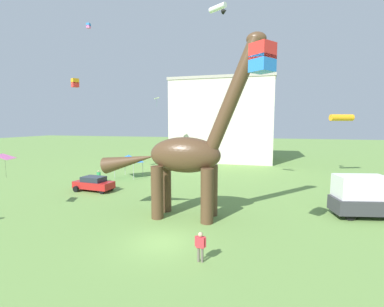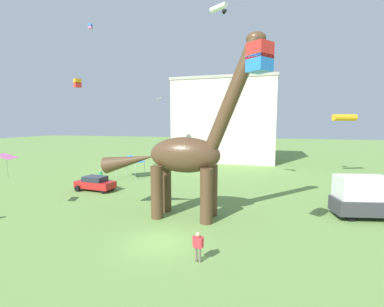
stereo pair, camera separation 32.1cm
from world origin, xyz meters
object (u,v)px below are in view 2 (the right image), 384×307
Objects in this scene: kite_drifting at (77,83)px; kite_high_left at (260,57)px; kite_mid_center at (90,26)px; kite_near_high at (7,157)px; parked_sedan_left at (95,183)px; person_far_spectator at (198,244)px; dinosaur_sculpture at (184,155)px; kite_far_left at (220,8)px; kite_high_right at (159,98)px; person_vendor_side at (101,175)px; kite_trailing at (343,118)px; festival_canopy_tent at (131,158)px; parked_box_truck at (372,197)px.

kite_drifting reaches higher than kite_high_left.
kite_near_high is at bearing -95.09° from kite_mid_center.
person_far_spectator reaches higher than parked_sedan_left.
dinosaur_sculpture is 7.17× the size of kite_far_left.
kite_high_right is 31.62m from kite_high_left.
person_vendor_side is (-13.53, 8.89, -3.90)m from dinosaur_sculpture.
kite_far_left is (-1.31, 12.77, 16.63)m from person_far_spectator.
person_vendor_side is 0.79× the size of kite_far_left.
person_vendor_side is 16.80m from kite_mid_center.
kite_high_left is at bearing -35.96° from kite_mid_center.
kite_trailing is 29.41m from kite_high_left.
kite_mid_center reaches higher than festival_canopy_tent.
kite_trailing is 33.15m from kite_mid_center.
kite_mid_center is 0.27× the size of kite_far_left.
festival_canopy_tent is 1.71× the size of kite_far_left.
person_far_spectator is at bearing -96.39° from dinosaur_sculpture.
parked_box_truck is 31.32m from kite_high_right.
dinosaur_sculpture is at bearing 12.34° from kite_near_high.
kite_mid_center reaches higher than person_vendor_side.
kite_trailing is 2.53× the size of kite_high_left.
kite_near_high is at bearing -178.50° from parked_box_truck.
kite_far_left is 1.00× the size of kite_near_high.
person_far_spectator is 0.87× the size of kite_far_left.
kite_near_high is 20.35m from kite_high_left.
kite_trailing is 22.63m from kite_far_left.
dinosaur_sculpture is 24.15m from kite_high_right.
dinosaur_sculpture is 11.84× the size of kite_drifting.
person_far_spectator is (-10.88, -9.81, -0.68)m from parked_box_truck.
kite_high_left is (18.40, -13.35, -7.48)m from kite_mid_center.
person_vendor_side is at bearing 170.63° from kite_far_left.
kite_high_right is at bearing 121.12° from kite_high_left.
festival_canopy_tent is at bearing 173.00° from person_far_spectator.
festival_canopy_tent is at bearing 77.26° from kite_mid_center.
kite_mid_center is (-12.78, 7.01, 12.78)m from dinosaur_sculpture.
person_vendor_side is 2.92× the size of kite_mid_center.
kite_drifting is at bearing -172.37° from festival_canopy_tent.
kite_mid_center is (-15.57, 13.37, 16.59)m from person_far_spectator.
kite_mid_center is at bearing -102.74° from festival_canopy_tent.
dinosaur_sculpture reaches higher than festival_canopy_tent.
dinosaur_sculpture reaches higher than kite_high_left.
festival_canopy_tent is at bearing 102.04° from dinosaur_sculpture.
person_far_spectator is 9.54m from kite_high_left.
kite_high_right is at bearing 81.41° from kite_mid_center.
person_far_spectator is 21.01m from kite_far_left.
kite_drifting is at bearing 117.53° from dinosaur_sculpture.
person_far_spectator is 26.39m from kite_mid_center.
kite_mid_center is (-1.23, 1.94, 16.76)m from parked_sedan_left.
kite_high_right is at bearing 74.14° from person_vendor_side.
kite_drifting is at bearing 165.03° from kite_far_left.
kite_drifting is (-34.09, -9.49, 4.54)m from kite_trailing.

